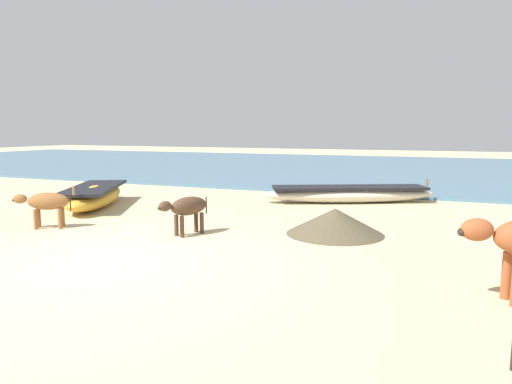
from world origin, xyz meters
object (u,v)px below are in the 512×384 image
(fishing_boat_1, at_px, (349,194))
(calf_near_dark, at_px, (187,208))
(calf_far_brown, at_px, (46,203))
(fishing_boat_2, at_px, (94,196))

(fishing_boat_1, distance_m, calf_near_dark, 5.36)
(calf_far_brown, bearing_deg, calf_near_dark, 161.25)
(fishing_boat_2, xyz_separation_m, calf_far_brown, (0.90, -2.35, 0.23))
(calf_near_dark, bearing_deg, fishing_boat_2, -93.63)
(fishing_boat_1, distance_m, calf_far_brown, 7.37)
(fishing_boat_2, relative_size, calf_near_dark, 3.31)
(fishing_boat_2, bearing_deg, calf_far_brown, -5.57)
(fishing_boat_2, xyz_separation_m, calf_near_dark, (3.79, -1.82, 0.23))
(fishing_boat_1, bearing_deg, calf_far_brown, -157.20)
(fishing_boat_2, bearing_deg, calf_near_dark, 37.67)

